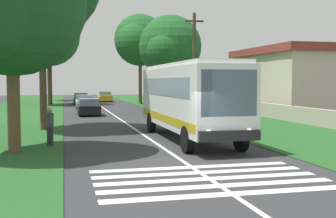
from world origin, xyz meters
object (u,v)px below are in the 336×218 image
at_px(roadside_building, 295,80).
at_px(utility_pole, 194,65).
at_px(trailing_car_1, 84,102).
at_px(coach_bus, 188,96).
at_px(roadside_tree_left_3, 47,37).
at_px(pedestrian, 50,126).
at_px(trailing_car_0, 89,107).
at_px(roadside_tree_left_2, 5,5).
at_px(roadside_tree_right_0, 169,48).
at_px(roadside_tree_right_2, 165,43).
at_px(trailing_car_3, 105,97).
at_px(trailing_car_2, 81,99).
at_px(roadside_tree_left_0, 48,50).
at_px(roadside_tree_right_3, 138,42).

bearing_deg(roadside_building, utility_pole, 114.16).
xyz_separation_m(trailing_car_1, roadside_building, (-11.29, -18.31, 2.31)).
relative_size(coach_bus, roadside_building, 0.88).
bearing_deg(roadside_tree_left_3, pedestrian, -177.99).
bearing_deg(utility_pole, roadside_tree_left_3, 25.23).
height_order(trailing_car_0, roadside_building, roadside_building).
distance_m(roadside_tree_left_2, roadside_tree_left_3, 37.19).
bearing_deg(coach_bus, trailing_car_1, 8.09).
bearing_deg(utility_pole, pedestrian, 138.50).
height_order(roadside_tree_right_0, roadside_tree_right_2, roadside_tree_right_2).
xyz_separation_m(coach_bus, pedestrian, (-0.87, 6.56, -1.24)).
height_order(trailing_car_0, utility_pole, utility_pole).
xyz_separation_m(trailing_car_0, trailing_car_1, (9.83, -0.10, 0.00)).
height_order(roadside_tree_left_2, pedestrian, roadside_tree_left_2).
xyz_separation_m(trailing_car_3, roadside_tree_left_2, (-44.25, 7.83, 5.15)).
distance_m(trailing_car_0, roadside_tree_right_2, 12.44).
bearing_deg(roadside_tree_right_2, utility_pole, 176.18).
xyz_separation_m(roadside_tree_right_0, utility_pole, (-7.11, -0.24, -1.72)).
bearing_deg(trailing_car_3, roadside_tree_left_3, 133.46).
relative_size(trailing_car_3, pedestrian, 2.54).
bearing_deg(trailing_car_3, trailing_car_2, 148.12).
height_order(trailing_car_3, roadside_tree_left_2, roadside_tree_left_2).
relative_size(roadside_tree_left_0, utility_pole, 1.25).
bearing_deg(roadside_tree_right_2, roadside_building, -129.61).
distance_m(trailing_car_1, roadside_tree_left_0, 20.99).
bearing_deg(pedestrian, trailing_car_0, -8.55).
height_order(trailing_car_0, trailing_car_2, same).
bearing_deg(roadside_tree_right_0, trailing_car_1, 37.60).
bearing_deg(trailing_car_1, trailing_car_3, -13.37).
bearing_deg(trailing_car_0, roadside_tree_left_2, 167.88).
xyz_separation_m(roadside_tree_right_0, roadside_tree_right_2, (6.24, -1.13, 1.03)).
distance_m(trailing_car_0, trailing_car_2, 18.91).
relative_size(coach_bus, utility_pole, 1.42).
bearing_deg(roadside_building, pedestrian, 127.72).
relative_size(trailing_car_1, roadside_tree_left_3, 0.36).
distance_m(roadside_tree_left_2, roadside_tree_right_0, 23.24).
xyz_separation_m(trailing_car_3, roadside_tree_right_0, (-23.96, -3.51, 5.17)).
xyz_separation_m(roadside_tree_right_2, roadside_tree_right_3, (10.93, 0.96, 1.05)).
distance_m(trailing_car_2, roadside_tree_left_0, 13.07).
height_order(roadside_building, pedestrian, roadside_building).
bearing_deg(utility_pole, roadside_building, -65.84).
distance_m(trailing_car_0, roadside_tree_left_2, 20.68).
bearing_deg(roadside_tree_right_3, roadside_tree_left_2, 162.91).
xyz_separation_m(roadside_tree_left_0, roadside_tree_right_2, (-22.26, -12.51, -0.64)).
xyz_separation_m(trailing_car_2, trailing_car_3, (5.75, -3.57, 0.00)).
distance_m(trailing_car_3, roadside_tree_left_3, 12.80).
bearing_deg(roadside_building, roadside_tree_right_3, 29.88).
bearing_deg(roadside_tree_right_3, trailing_car_0, 157.75).
distance_m(trailing_car_1, utility_pole, 18.13).
relative_size(coach_bus, trailing_car_3, 2.60).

